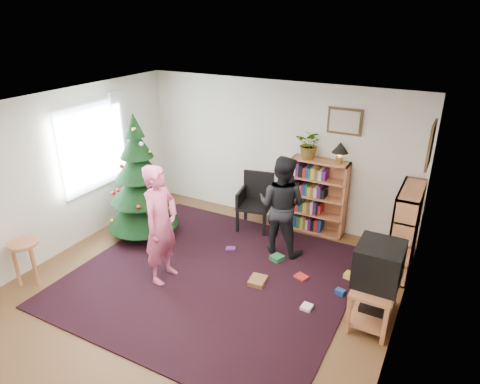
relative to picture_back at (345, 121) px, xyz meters
The scene contains 23 objects.
floor 3.35m from the picture_back, 114.92° to the right, with size 5.00×5.00×0.00m, color brown.
ceiling 2.78m from the picture_back, 114.92° to the right, with size 5.00×5.00×0.00m, color white.
wall_back 1.35m from the picture_back, behind, with size 5.00×0.02×2.50m, color silver.
wall_front 5.15m from the picture_back, 103.02° to the right, with size 5.00×0.02×2.50m, color silver.
wall_left 4.47m from the picture_back, 145.86° to the right, with size 0.02×5.00×2.50m, color silver.
wall_right 2.90m from the picture_back, 61.39° to the right, with size 0.02×5.00×2.50m, color silver.
rug 3.13m from the picture_back, 117.87° to the right, with size 3.80×3.60×0.02m, color black.
window_pane 4.10m from the picture_back, 152.62° to the right, with size 0.04×1.20×1.40m, color silver.
curtain 3.79m from the picture_back, 161.83° to the right, with size 0.06×0.35×1.60m, color silver.
picture_back is the anchor object (origin of this frame).
picture_right 1.51m from the picture_back, 28.69° to the right, with size 0.03×0.50×0.60m.
christmas_tree 3.45m from the picture_back, 149.55° to the right, with size 1.17×1.17×2.12m.
bookshelf_back 1.33m from the picture_back, 155.37° to the right, with size 0.95×0.30×1.30m.
bookshelf_right 1.88m from the picture_back, 30.26° to the right, with size 0.30×0.95×1.30m.
tv_stand 2.80m from the picture_back, 61.99° to the right, with size 0.47×0.85×0.55m.
crt_tv 2.55m from the picture_back, 62.05° to the right, with size 0.54×0.58×0.51m.
armchair 1.96m from the picture_back, 160.81° to the right, with size 0.63×0.63×0.98m.
stool 5.05m from the picture_back, 133.80° to the right, with size 0.40×0.40×0.66m.
person_standing 3.25m from the picture_back, 124.90° to the right, with size 0.63×0.41×1.72m, color #D3547A.
person_by_chair 1.66m from the picture_back, 119.17° to the right, with size 0.78×0.60×1.60m, color black.
potted_plant 0.65m from the picture_back, 164.73° to the right, with size 0.44×0.38×0.49m, color gray.
table_lamp 0.43m from the picture_back, 87.67° to the right, with size 0.26×0.26×0.35m.
floor_clutter 2.54m from the picture_back, 93.75° to the right, with size 2.10×1.14×0.08m.
Camera 1 is at (2.78, -4.10, 3.59)m, focal length 32.00 mm.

